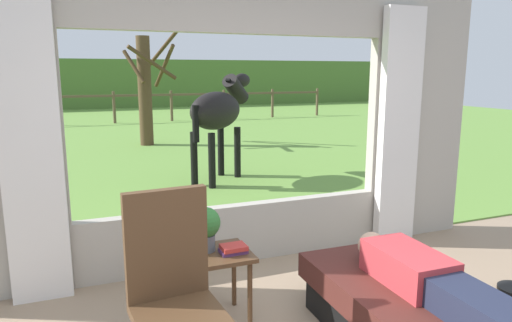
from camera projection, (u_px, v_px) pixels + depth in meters
name	position (u px, v px, depth m)	size (l,w,h in m)	color
back_wall_with_window	(237.00, 131.00, 4.20)	(5.20, 0.12, 2.55)	#ADA599
curtain_panel_left	(31.00, 150.00, 3.46)	(0.44, 0.10, 2.40)	silver
curtain_panel_right	(399.00, 129.00, 4.69)	(0.44, 0.10, 2.40)	silver
outdoor_pasture_lawn	(121.00, 130.00, 14.37)	(36.00, 21.68, 0.02)	olive
distant_hill_ridge	(99.00, 84.00, 23.12)	(36.00, 2.00, 2.40)	#4D7131
recliner_sofa	(420.00, 321.00, 2.93)	(0.94, 1.72, 0.42)	black
reclining_person	(429.00, 280.00, 2.83)	(0.35, 1.43, 0.22)	#B23338
rocking_chair	(173.00, 292.00, 2.63)	(0.51, 0.71, 1.12)	#4C331E
side_table	(219.00, 265.00, 3.29)	(0.44, 0.44, 0.52)	#4C331E
potted_plant	(205.00, 226.00, 3.26)	(0.22, 0.22, 0.32)	#4C5156
book_stack	(233.00, 249.00, 3.25)	(0.19, 0.14, 0.06)	#59336B
horse	(219.00, 111.00, 7.42)	(1.56, 1.49, 1.73)	black
pasture_tree	(146.00, 87.00, 11.08)	(1.33, 1.52, 2.76)	#4C3823
pasture_fence_line	(114.00, 102.00, 15.99)	(16.10, 0.10, 1.10)	brown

